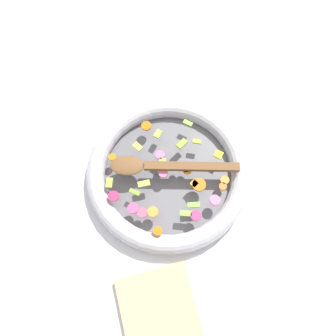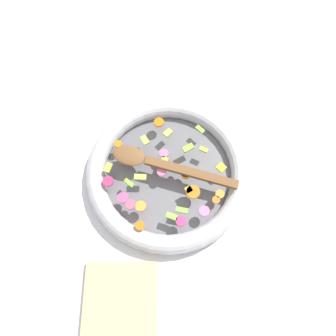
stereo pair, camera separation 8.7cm
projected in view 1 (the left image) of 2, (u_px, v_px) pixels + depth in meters
name	position (u px, v px, depth m)	size (l,w,h in m)	color
ground_plane	(168.00, 175.00, 0.91)	(4.00, 4.00, 0.00)	silver
skillet	(168.00, 172.00, 0.89)	(0.44, 0.44, 0.05)	slate
chopped_vegetables	(169.00, 179.00, 0.85)	(0.33, 0.33, 0.01)	orange
wooden_spoon	(161.00, 166.00, 0.86)	(0.13, 0.34, 0.01)	brown
cutting_board	(163.00, 328.00, 0.76)	(0.27, 0.18, 0.02)	tan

